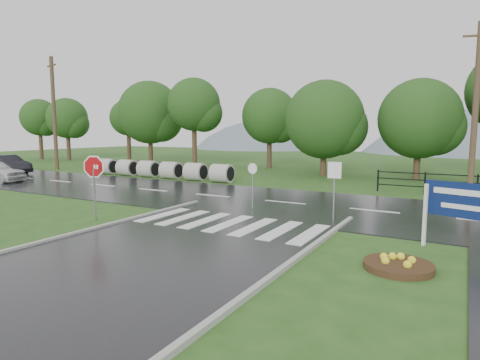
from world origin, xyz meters
The scene contains 15 objects.
ground centered at (0.00, 0.00, 0.00)m, with size 120.00×120.00×0.00m, color #274F1A.
main_road centered at (0.00, 10.00, 0.00)m, with size 90.00×8.00×0.04m, color black.
crosswalk centered at (0.00, 5.00, 0.06)m, with size 6.50×2.80×0.02m.
fence_west centered at (7.75, 16.00, 0.72)m, with size 9.58×0.08×1.20m.
hills centered at (3.49, 65.00, -15.54)m, with size 102.00×48.00×48.00m.
treeline centered at (1.00, 24.00, 0.00)m, with size 83.20×5.20×10.00m.
culvert_pipes centered at (-11.82, 15.00, 0.60)m, with size 11.80×1.20×1.20m.
stop_sign centered at (-4.79, 3.25, 1.80)m, with size 1.10×0.36×2.58m.
estate_billboard centered at (7.25, 5.60, 1.31)m, with size 2.11×0.71×1.90m.
flower_bed centered at (5.92, 3.08, 0.12)m, with size 1.63×1.63×0.33m.
reg_sign_small centered at (3.06, 7.36, 1.56)m, with size 0.49×0.11×2.21m.
reg_sign_round centered at (-0.65, 8.02, 1.28)m, with size 0.46×0.08×1.98m.
car_dark centered at (-24.05, 11.30, 0.00)m, with size 4.41×1.54×1.45m, color black.
utility_pole_west centered at (-23.88, 15.50, 4.88)m, with size 1.68×0.54×9.60m.
utility_pole_east centered at (7.43, 15.50, 4.28)m, with size 1.48×0.44×8.42m.
Camera 1 is at (7.20, -6.92, 3.31)m, focal length 30.00 mm.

